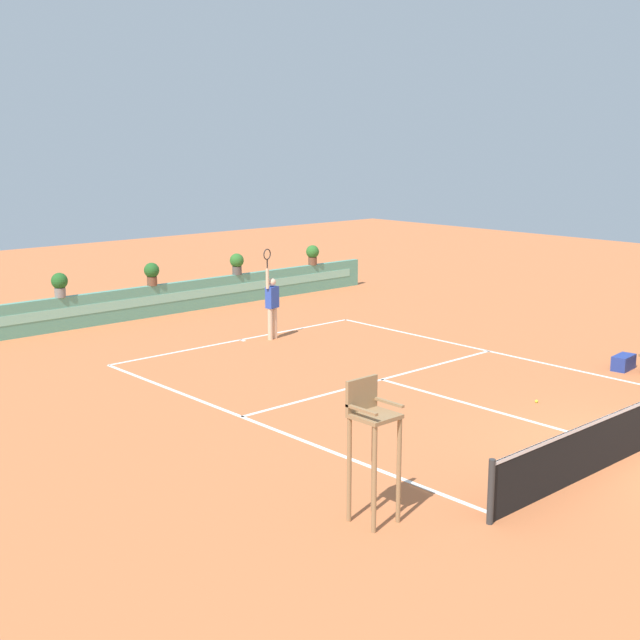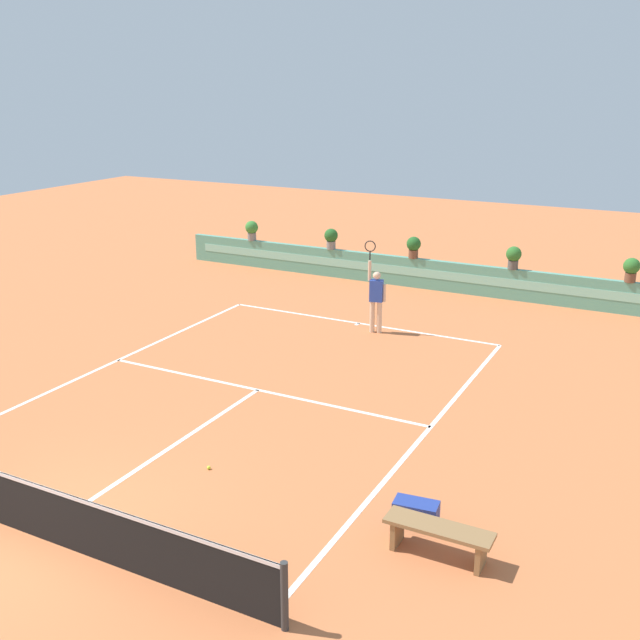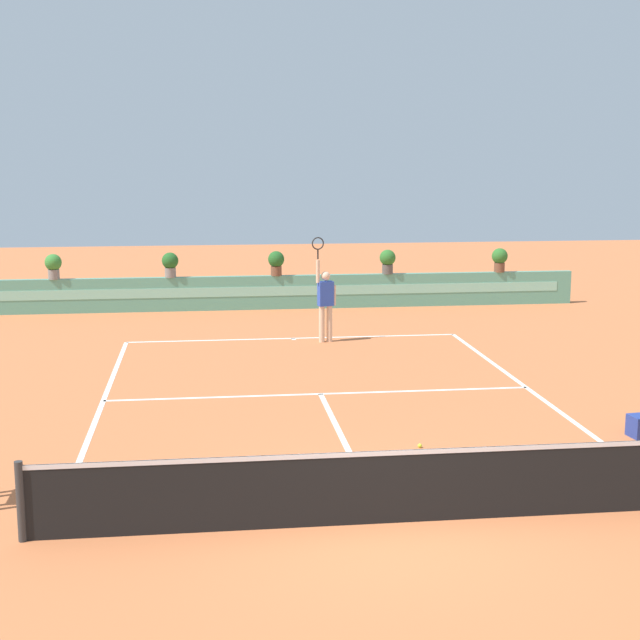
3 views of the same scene
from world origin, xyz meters
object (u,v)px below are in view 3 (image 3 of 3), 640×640
object	(u,v)px
potted_plant_left	(170,263)
potted_plant_far_left	(53,265)
potted_plant_right	(388,260)
potted_plant_far_right	(500,258)
potted_plant_centre	(276,262)
tennis_player	(325,300)
tennis_ball_near_baseline	(420,446)

from	to	relation	value
potted_plant_left	potted_plant_far_left	xyz separation A→B (m)	(-3.31, 0.00, 0.00)
potted_plant_far_left	potted_plant_right	xyz separation A→B (m)	(9.74, 0.00, 0.00)
potted_plant_far_left	potted_plant_far_right	bearing A→B (deg)	0.00
potted_plant_left	potted_plant_centre	world-z (taller)	same
potted_plant_far_right	potted_plant_right	distance (m)	3.46
potted_plant_centre	potted_plant_right	size ratio (longest dim) A/B	1.00
tennis_player	potted_plant_left	bearing A→B (deg)	127.83
potted_plant_left	potted_plant_far_right	distance (m)	9.90
potted_plant_far_left	potted_plant_right	size ratio (longest dim) A/B	1.00
potted_plant_far_right	potted_plant_far_left	size ratio (longest dim) A/B	1.00
potted_plant_left	potted_plant_far_left	size ratio (longest dim) A/B	1.00
tennis_ball_near_baseline	potted_plant_far_left	distance (m)	15.53
tennis_player	potted_plant_far_left	bearing A→B (deg)	145.15
potted_plant_far_right	potted_plant_right	size ratio (longest dim) A/B	1.00
tennis_player	potted_plant_centre	xyz separation A→B (m)	(-0.81, 5.02, 0.36)
potted_plant_far_right	potted_plant_centre	distance (m)	6.80
tennis_ball_near_baseline	potted_plant_right	world-z (taller)	potted_plant_right
potted_plant_right	potted_plant_far_right	bearing A→B (deg)	0.00
potted_plant_centre	potted_plant_right	distance (m)	3.34
potted_plant_far_left	potted_plant_right	distance (m)	9.74
potted_plant_right	tennis_player	bearing A→B (deg)	-116.80
potted_plant_far_left	potted_plant_centre	distance (m)	6.40
potted_plant_right	tennis_ball_near_baseline	bearing A→B (deg)	-99.01
potted_plant_far_left	potted_plant_centre	xyz separation A→B (m)	(6.40, 0.00, 0.00)
potted_plant_right	potted_plant_left	bearing A→B (deg)	180.00
tennis_player	potted_plant_right	bearing A→B (deg)	63.20
tennis_player	potted_plant_left	distance (m)	6.36
potted_plant_far_right	potted_plant_right	xyz separation A→B (m)	(-3.46, 0.00, 0.00)
tennis_ball_near_baseline	potted_plant_centre	size ratio (longest dim) A/B	0.09
potted_plant_left	potted_plant_right	bearing A→B (deg)	0.00
tennis_ball_near_baseline	potted_plant_far_right	world-z (taller)	potted_plant_far_right
tennis_ball_near_baseline	potted_plant_centre	bearing A→B (deg)	95.11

